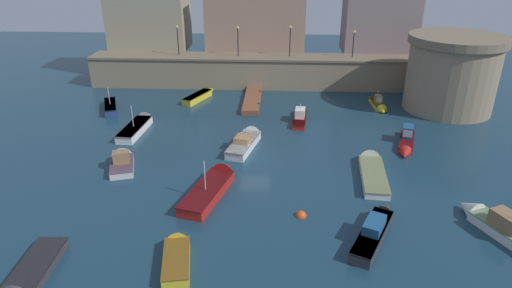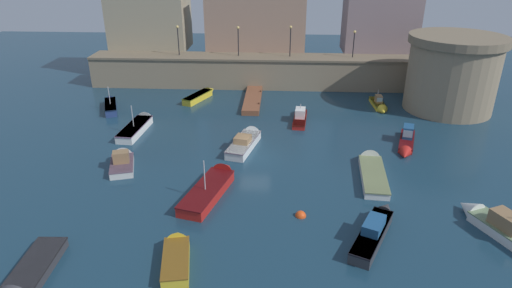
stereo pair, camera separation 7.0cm
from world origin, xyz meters
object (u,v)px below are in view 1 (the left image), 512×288
(moored_boat_2, at_px, (139,125))
(moored_boat_11, at_px, (372,168))
(moored_boat_0, at_px, (406,142))
(moored_boat_10, at_px, (379,105))
(fortress_tower, at_px, (452,73))
(moored_boat_4, at_px, (201,95))
(mooring_buoy_0, at_px, (301,216))
(quay_lamp_2, at_px, (290,36))
(moored_boat_6, at_px, (376,228))
(moored_boat_9, at_px, (122,161))
(quay_lamp_0, at_px, (178,36))
(quay_lamp_3, at_px, (354,39))
(moored_boat_7, at_px, (177,254))
(moored_boat_8, at_px, (300,115))
(moored_boat_5, at_px, (26,282))
(quay_lamp_1, at_px, (238,36))
(moored_boat_13, at_px, (213,185))
(moored_boat_12, at_px, (110,105))
(moored_boat_1, at_px, (498,225))
(moored_boat_3, at_px, (247,140))

(moored_boat_2, height_order, moored_boat_11, moored_boat_2)
(moored_boat_0, height_order, moored_boat_10, moored_boat_10)
(fortress_tower, bearing_deg, moored_boat_4, 175.64)
(moored_boat_2, bearing_deg, mooring_buoy_0, -128.91)
(quay_lamp_2, relative_size, moored_boat_11, 0.49)
(moored_boat_6, distance_m, moored_boat_9, 20.00)
(quay_lamp_0, relative_size, mooring_buoy_0, 4.92)
(quay_lamp_3, height_order, mooring_buoy_0, quay_lamp_3)
(moored_boat_7, height_order, moored_boat_8, moored_boat_8)
(moored_boat_2, height_order, moored_boat_7, moored_boat_2)
(moored_boat_4, height_order, moored_boat_6, moored_boat_6)
(quay_lamp_3, xyz_separation_m, moored_boat_5, (-21.37, -35.42, -5.54))
(quay_lamp_1, height_order, mooring_buoy_0, quay_lamp_1)
(moored_boat_8, bearing_deg, moored_boat_7, 166.37)
(moored_boat_5, height_order, moored_boat_7, moored_boat_5)
(moored_boat_5, bearing_deg, quay_lamp_0, 176.70)
(moored_boat_11, distance_m, moored_boat_13, 12.28)
(moored_boat_5, xyz_separation_m, moored_boat_12, (-5.14, 26.52, 0.10))
(quay_lamp_1, relative_size, quay_lamp_3, 1.11)
(quay_lamp_2, relative_size, moored_boat_8, 0.61)
(quay_lamp_1, distance_m, moored_boat_6, 32.38)
(quay_lamp_3, distance_m, moored_boat_6, 30.53)
(moored_boat_2, xyz_separation_m, mooring_buoy_0, (14.79, -13.87, -0.40))
(quay_lamp_0, distance_m, moored_boat_6, 35.47)
(moored_boat_11, bearing_deg, moored_boat_7, 135.74)
(moored_boat_5, relative_size, moored_boat_11, 0.79)
(quay_lamp_1, bearing_deg, moored_boat_8, -56.55)
(moored_boat_4, bearing_deg, moored_boat_13, -144.93)
(quay_lamp_1, xyz_separation_m, moored_boat_0, (16.10, -17.02, -5.63))
(quay_lamp_3, bearing_deg, moored_boat_4, -163.53)
(moored_boat_11, xyz_separation_m, moored_boat_12, (-25.18, 12.94, 0.10))
(moored_boat_8, bearing_deg, quay_lamp_3, -24.93)
(moored_boat_0, distance_m, moored_boat_4, 23.20)
(quay_lamp_2, bearing_deg, moored_boat_10, -37.07)
(quay_lamp_3, height_order, moored_boat_8, quay_lamp_3)
(fortress_tower, relative_size, quay_lamp_3, 3.06)
(moored_boat_2, distance_m, moored_boat_5, 21.07)
(moored_boat_4, height_order, moored_boat_13, moored_boat_13)
(moored_boat_0, bearing_deg, moored_boat_13, -45.19)
(quay_lamp_3, bearing_deg, moored_boat_1, -80.50)
(fortress_tower, bearing_deg, moored_boat_12, -177.24)
(moored_boat_5, height_order, moored_boat_8, moored_boat_8)
(moored_boat_2, bearing_deg, quay_lamp_3, -52.39)
(moored_boat_8, bearing_deg, moored_boat_1, -142.81)
(moored_boat_3, distance_m, moored_boat_5, 20.69)
(moored_boat_9, relative_size, moored_boat_11, 0.62)
(moored_boat_3, bearing_deg, moored_boat_13, -179.38)
(quay_lamp_2, xyz_separation_m, moored_boat_4, (-10.00, -5.15, -5.72))
(fortress_tower, xyz_separation_m, moored_boat_9, (-30.00, -14.65, -3.53))
(fortress_tower, xyz_separation_m, quay_lamp_1, (-22.70, 7.18, 2.11))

